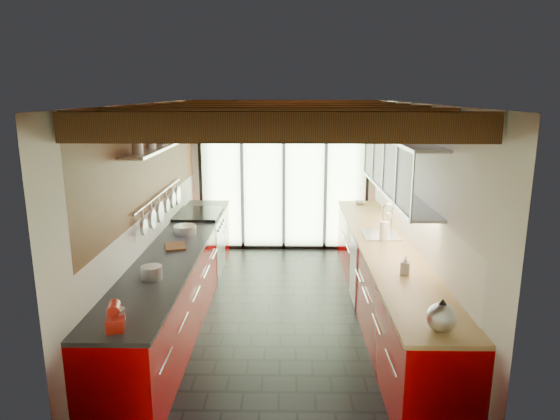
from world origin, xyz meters
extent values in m
plane|color=black|center=(0.00, 0.00, 0.00)|extent=(5.50, 5.50, 0.00)
plane|color=silver|center=(0.00, 2.75, 1.30)|extent=(3.20, 0.00, 3.20)
plane|color=silver|center=(0.00, -2.75, 1.30)|extent=(3.20, 0.00, 3.20)
plane|color=silver|center=(-1.60, 0.00, 1.30)|extent=(0.00, 5.50, 5.50)
plane|color=silver|center=(1.60, 0.00, 1.30)|extent=(0.00, 5.50, 5.50)
plane|color=#472814|center=(0.00, 0.00, 2.60)|extent=(5.50, 5.50, 0.00)
cube|color=#593316|center=(0.00, -2.25, 2.48)|extent=(3.14, 0.14, 0.22)
cube|color=#593316|center=(0.00, -1.35, 2.48)|extent=(3.14, 0.14, 0.22)
cube|color=#593316|center=(0.00, -0.45, 2.48)|extent=(3.14, 0.14, 0.22)
cube|color=#593316|center=(0.00, 0.45, 2.48)|extent=(3.14, 0.14, 0.22)
cube|color=#593316|center=(0.00, 1.35, 2.48)|extent=(3.14, 0.14, 0.22)
cube|color=#593316|center=(0.00, 2.25, 2.48)|extent=(3.14, 0.14, 0.22)
cube|color=brown|center=(0.00, 2.71, 2.35)|extent=(3.14, 0.06, 0.50)
plane|color=brown|center=(-1.57, 0.20, 1.98)|extent=(0.00, 4.90, 4.90)
plane|color=#C6EAAD|center=(0.00, 2.73, 1.08)|extent=(2.90, 0.00, 2.90)
cube|color=black|center=(-1.45, 2.72, 1.07)|extent=(0.05, 0.04, 2.15)
cube|color=black|center=(1.45, 2.72, 1.07)|extent=(0.05, 0.04, 2.15)
cube|color=black|center=(0.00, 2.69, 1.07)|extent=(0.06, 0.05, 2.15)
cube|color=black|center=(0.00, 2.69, 2.15)|extent=(2.90, 0.05, 0.06)
cylinder|color=#AE2E0D|center=(0.00, 2.67, 2.35)|extent=(0.34, 0.04, 0.34)
cylinder|color=beige|center=(0.00, 2.65, 2.35)|extent=(0.28, 0.02, 0.28)
cube|color=#A50000|center=(-1.28, 0.00, 0.44)|extent=(0.65, 5.00, 0.88)
cube|color=black|center=(-1.28, 0.00, 0.90)|extent=(0.68, 5.00, 0.04)
cube|color=silver|center=(-1.28, 1.45, 0.44)|extent=(0.66, 0.90, 0.90)
cube|color=black|center=(-1.28, 1.45, 0.93)|extent=(0.65, 0.90, 0.06)
cube|color=#A50000|center=(1.28, 0.00, 0.44)|extent=(0.65, 5.00, 0.88)
cube|color=tan|center=(1.28, 0.00, 0.90)|extent=(0.68, 5.00, 0.04)
cube|color=white|center=(0.95, 0.40, 0.44)|extent=(0.02, 0.60, 0.84)
cube|color=silver|center=(1.28, 0.40, 0.93)|extent=(0.45, 0.52, 0.02)
cylinder|color=silver|center=(1.42, 0.40, 1.10)|extent=(0.02, 0.02, 0.34)
torus|color=silver|center=(1.36, 0.40, 1.27)|extent=(0.14, 0.02, 0.14)
plane|color=silver|center=(1.26, 0.30, 1.85)|extent=(0.00, 3.00, 3.00)
cube|color=#9EA0A5|center=(1.43, 0.30, 1.51)|extent=(0.34, 3.00, 0.03)
cube|color=#9EA0A5|center=(1.43, 0.30, 2.19)|extent=(0.34, 3.00, 0.03)
cylinder|color=silver|center=(-1.54, 0.30, 1.47)|extent=(0.02, 2.20, 0.02)
cube|color=silver|center=(-1.45, 0.20, 2.10)|extent=(0.28, 2.60, 0.03)
cylinder|color=silver|center=(-1.50, -0.60, 1.29)|extent=(0.04, 0.18, 0.18)
cylinder|color=silver|center=(-1.50, -0.25, 1.29)|extent=(0.04, 0.22, 0.22)
cylinder|color=silver|center=(-1.50, 0.10, 1.29)|extent=(0.04, 0.26, 0.26)
cylinder|color=silver|center=(-1.50, 0.45, 1.29)|extent=(0.04, 0.18, 0.18)
cylinder|color=silver|center=(-1.50, 0.80, 1.29)|extent=(0.04, 0.22, 0.22)
cylinder|color=silver|center=(-1.50, 1.10, 1.29)|extent=(0.04, 0.26, 0.26)
cube|color=red|center=(-1.27, -2.25, 0.97)|extent=(0.19, 0.27, 0.10)
cylinder|color=red|center=(-1.27, -2.27, 1.09)|extent=(0.13, 0.17, 0.09)
cylinder|color=silver|center=(-1.27, -2.21, 1.01)|extent=(0.15, 0.15, 0.10)
cylinder|color=silver|center=(-1.27, -1.20, 0.99)|extent=(0.25, 0.25, 0.13)
cylinder|color=silver|center=(-1.27, 0.42, 0.98)|extent=(0.30, 0.30, 0.11)
cube|color=brown|center=(-1.27, -0.17, 0.93)|extent=(0.31, 0.37, 0.03)
sphere|color=silver|center=(1.27, -2.25, 1.04)|extent=(0.29, 0.29, 0.23)
cone|color=black|center=(1.27, -2.25, 1.16)|extent=(0.11, 0.11, 0.06)
cylinder|color=silver|center=(1.27, -2.12, 1.05)|extent=(0.05, 0.09, 0.05)
cylinder|color=white|center=(1.27, 0.16, 1.04)|extent=(0.11, 0.11, 0.24)
cylinder|color=silver|center=(1.27, 0.16, 1.18)|extent=(0.02, 0.02, 0.04)
imported|color=silver|center=(1.27, -1.03, 1.02)|extent=(0.12, 0.12, 0.20)
imported|color=silver|center=(1.27, 2.25, 0.94)|extent=(0.20, 0.20, 0.05)
camera|label=1|loc=(0.08, -5.83, 2.72)|focal=32.00mm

